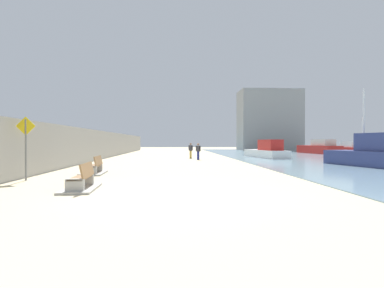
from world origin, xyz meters
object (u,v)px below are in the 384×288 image
object	(u,v)px
boat_distant	(346,148)
bench_far	(94,170)
boat_far_left	(363,146)
boat_mid_bay	(370,154)
person_standing	(198,150)
pedestrian_sign	(26,141)
bench_near	(81,183)
person_walking	(191,149)
boat_nearest	(319,148)
boat_outer	(267,151)

from	to	relation	value
boat_distant	bench_far	bearing A→B (deg)	-138.17
boat_far_left	boat_mid_bay	bearing A→B (deg)	-124.35
person_standing	pedestrian_sign	world-z (taller)	pedestrian_sign
boat_mid_bay	pedestrian_sign	xyz separation A→B (m)	(-20.26, -5.61, 0.90)
bench_near	person_walking	distance (m)	19.62
person_walking	boat_mid_bay	distance (m)	16.00
boat_distant	boat_far_left	xyz separation A→B (m)	(7.48, 6.58, 0.12)
pedestrian_sign	boat_mid_bay	bearing A→B (deg)	15.49
pedestrian_sign	person_standing	bearing A→B (deg)	57.48
bench_near	boat_far_left	world-z (taller)	boat_far_left
boat_nearest	boat_outer	distance (m)	14.50
bench_near	pedestrian_sign	world-z (taller)	pedestrian_sign
bench_near	person_standing	xyz separation A→B (m)	(5.68, 16.70, 0.69)
person_standing	boat_mid_bay	distance (m)	14.10
boat_nearest	boat_far_left	bearing A→B (deg)	38.86
bench_near	boat_nearest	bearing A→B (deg)	49.91
bench_far	person_standing	world-z (taller)	person_standing
boat_nearest	boat_mid_bay	size ratio (longest dim) A/B	1.27
bench_near	boat_mid_bay	xyz separation A→B (m)	(16.96, 8.24, 0.65)
boat_distant	person_standing	bearing A→B (deg)	-145.98
person_walking	person_standing	bearing A→B (deg)	-74.93
person_standing	boat_far_left	distance (m)	41.44
boat_distant	boat_mid_bay	bearing A→B (deg)	-119.65
boat_nearest	pedestrian_sign	size ratio (longest dim) A/B	2.70
person_standing	boat_distant	world-z (taller)	boat_distant
person_walking	person_standing	distance (m)	2.33
boat_mid_bay	boat_far_left	bearing A→B (deg)	55.65
boat_mid_bay	boat_far_left	size ratio (longest dim) A/B	0.77
bench_near	person_standing	bearing A→B (deg)	71.22
boat_distant	pedestrian_sign	world-z (taller)	pedestrian_sign
person_standing	boat_far_left	bearing A→B (deg)	35.77
bench_far	boat_distant	xyz separation A→B (m)	(32.76, 29.32, 0.47)
person_walking	bench_near	bearing A→B (deg)	-105.00
boat_distant	pedestrian_sign	size ratio (longest dim) A/B	2.52
person_standing	boat_mid_bay	xyz separation A→B (m)	(11.28, -8.46, -0.04)
boat_nearest	boat_distant	bearing A→B (deg)	36.25
person_walking	boat_mid_bay	xyz separation A→B (m)	(11.89, -10.70, -0.05)
boat_distant	pedestrian_sign	bearing A→B (deg)	-137.91
bench_far	boat_outer	distance (m)	20.12
bench_near	boat_outer	bearing A→B (deg)	55.24
boat_far_left	boat_nearest	bearing A→B (deg)	-141.14
person_walking	pedestrian_sign	distance (m)	18.36
bench_far	boat_outer	bearing A→B (deg)	44.82
bench_near	boat_outer	size ratio (longest dim) A/B	0.31
person_walking	boat_mid_bay	bearing A→B (deg)	-41.99
boat_outer	boat_far_left	distance (m)	33.86
boat_distant	person_walking	bearing A→B (deg)	-150.07
person_standing	boat_nearest	distance (m)	22.12
boat_mid_bay	person_standing	bearing A→B (deg)	143.16
person_walking	boat_outer	world-z (taller)	boat_outer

